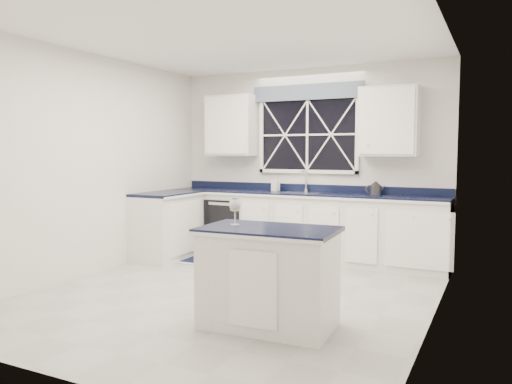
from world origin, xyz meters
The scene contains 13 objects.
ground centered at (0.00, 0.00, 0.00)m, with size 4.50×4.50×0.00m, color #AAAAA5.
back_wall centered at (0.00, 2.25, 1.35)m, with size 4.00×0.10×2.70m, color silver.
base_cabinets centered at (-0.33, 1.78, 0.45)m, with size 3.99×1.60×0.90m.
countertop centered at (0.00, 1.95, 0.92)m, with size 3.98×0.64×0.04m, color black.
dishwasher centered at (-1.10, 1.95, 0.41)m, with size 0.60×0.58×0.82m, color black.
window centered at (0.00, 2.20, 1.83)m, with size 1.65×0.09×1.26m.
upper_cabinets centered at (0.00, 2.08, 1.90)m, with size 3.10×0.34×0.90m.
faucet centered at (0.00, 2.14, 1.10)m, with size 0.05×0.20×0.30m.
island centered at (0.75, -0.72, 0.43)m, with size 1.19×0.75×0.86m.
rug centered at (-0.79, 1.35, 0.01)m, with size 1.39×0.88×0.02m.
kettle centered at (1.02, 2.07, 1.02)m, with size 0.24×0.21×0.18m.
wine_glass centered at (0.42, -0.72, 1.03)m, with size 0.10×0.10×0.24m.
soap_bottle centered at (-0.43, 2.06, 1.05)m, with size 0.10×0.10×0.21m, color silver.
Camera 1 is at (2.52, -4.55, 1.51)m, focal length 35.00 mm.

